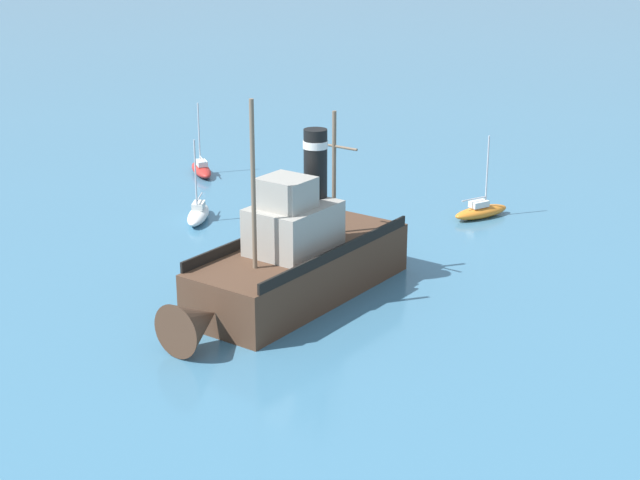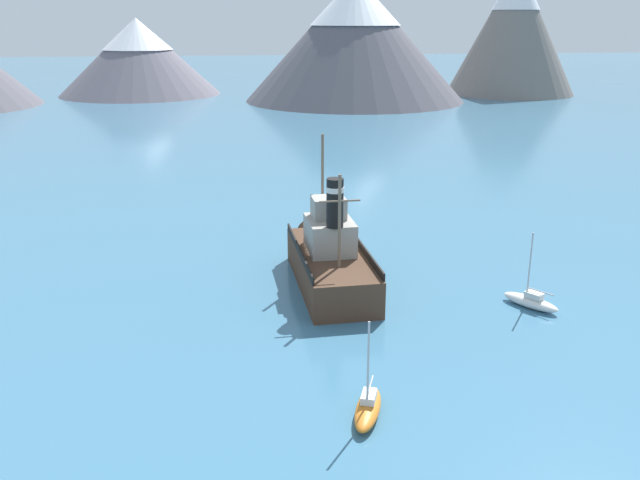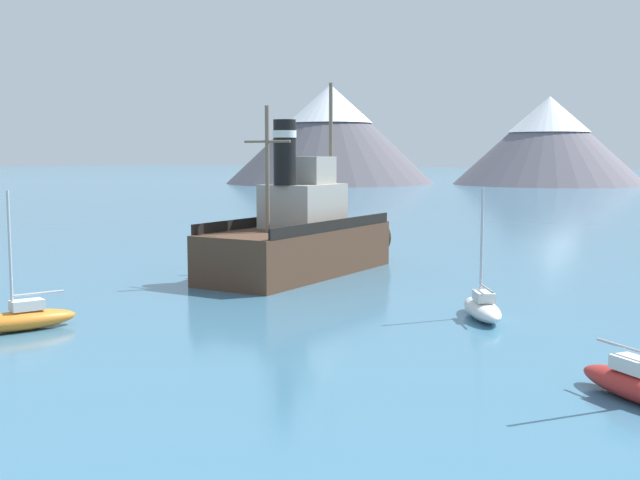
# 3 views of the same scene
# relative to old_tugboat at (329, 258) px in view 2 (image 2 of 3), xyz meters

# --- Properties ---
(ground_plane) EXTENTS (600.00, 600.00, 0.00)m
(ground_plane) POSITION_rel_old_tugboat_xyz_m (-0.37, 0.28, -1.83)
(ground_plane) COLOR teal
(mountain_ridge) EXTENTS (164.62, 62.05, 29.60)m
(mountain_ridge) POSITION_rel_old_tugboat_xyz_m (-1.50, 112.03, 10.45)
(mountain_ridge) COLOR #56545B
(mountain_ridge) RESTS_ON ground
(old_tugboat) EXTENTS (4.81, 14.50, 9.90)m
(old_tugboat) POSITION_rel_old_tugboat_xyz_m (0.00, 0.00, 0.00)
(old_tugboat) COLOR #4C3323
(old_tugboat) RESTS_ON ground
(sailboat_orange) EXTENTS (2.36, 3.95, 4.90)m
(sailboat_orange) POSITION_rel_old_tugboat_xyz_m (-0.77, -16.55, -1.40)
(sailboat_orange) COLOR orange
(sailboat_orange) RESTS_ON ground
(sailboat_white) EXTENTS (3.07, 3.75, 4.90)m
(sailboat_white) POSITION_rel_old_tugboat_xyz_m (12.00, -5.93, -1.40)
(sailboat_white) COLOR white
(sailboat_white) RESTS_ON ground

